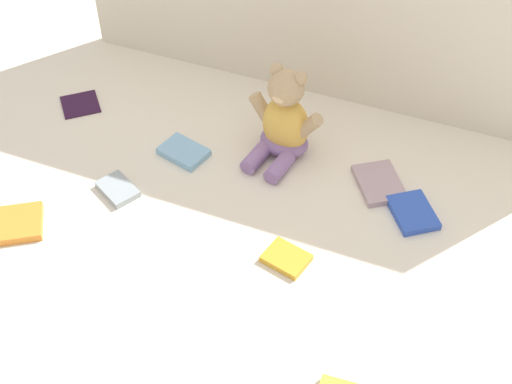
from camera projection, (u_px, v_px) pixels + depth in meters
The scene contains 9 objects.
ground_plane at pixel (276, 195), 1.65m from camera, with size 3.20×3.20×0.00m, color silver.
teddy_bear at pixel (284, 123), 1.69m from camera, with size 0.20×0.19×0.24m.
book_case_0 at pixel (286, 258), 1.51m from camera, with size 0.07×0.09×0.02m, color gold.
book_case_1 at pixel (413, 213), 1.60m from camera, with size 0.09×0.12×0.02m, color blue.
book_case_2 at pixel (379, 183), 1.67m from camera, with size 0.10×0.13×0.02m, color #A78F98.
book_case_3 at pixel (118, 189), 1.65m from camera, with size 0.07×0.10×0.02m, color #8E99A0.
book_case_4 at pixel (80, 104), 1.88m from camera, with size 0.10×0.09×0.01m, color #2B112E.
book_case_5 at pixel (184, 152), 1.74m from camera, with size 0.08×0.11×0.02m, color #7BB1D8.
book_case_7 at pixel (20, 223), 1.58m from camera, with size 0.10×0.11×0.02m, color orange.
Camera 1 is at (0.38, -1.08, 1.19)m, focal length 49.61 mm.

